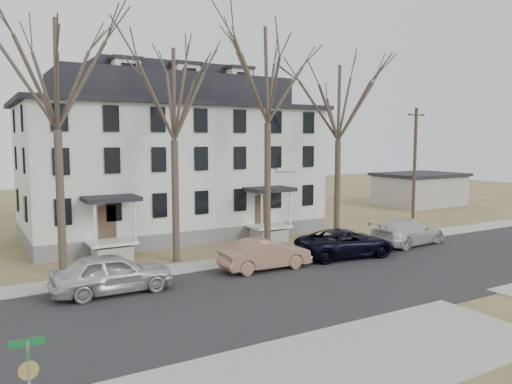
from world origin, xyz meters
TOP-DOWN VIEW (x-y plane):
  - ground at (0.00, 0.00)m, footprint 120.00×120.00m
  - main_road at (0.00, 2.00)m, footprint 120.00×10.00m
  - far_sidewalk at (0.00, 8.00)m, footprint 120.00×2.00m
  - yellow_curb at (5.00, 7.10)m, footprint 14.00×0.25m
  - boarding_house at (-2.00, 17.95)m, footprint 20.80×12.36m
  - distant_building at (26.00, 20.00)m, footprint 8.50×6.50m
  - tree_far_left at (-11.00, 9.80)m, footprint 8.40×8.40m
  - tree_mid_left at (-5.00, 9.80)m, footprint 7.80×7.80m
  - tree_center at (1.00, 9.80)m, footprint 9.00×9.00m
  - tree_mid_right at (6.50, 9.80)m, footprint 7.80×7.80m
  - utility_pole_far at (18.50, 14.00)m, footprint 2.00×0.28m
  - car_silver at (-9.61, 5.64)m, footprint 5.29×2.23m
  - car_tan at (-1.66, 5.70)m, footprint 4.91×1.83m
  - car_navy at (3.84, 5.75)m, footprint 6.09×3.43m
  - car_white at (9.48, 6.28)m, footprint 5.98×3.09m
  - bicycle_left at (-7.99, 12.66)m, footprint 1.90×1.40m
  - street_sign at (-14.05, -4.75)m, footprint 0.72×0.72m

SIDE VIEW (x-z plane):
  - ground at x=0.00m, z-range 0.00..0.00m
  - main_road at x=0.00m, z-range -0.02..0.02m
  - far_sidewalk at x=0.00m, z-range -0.04..0.04m
  - yellow_curb at x=5.00m, z-range -0.03..0.03m
  - bicycle_left at x=-7.99m, z-range 0.00..0.95m
  - car_tan at x=-1.66m, z-range 0.00..1.60m
  - car_navy at x=3.84m, z-range 0.00..1.61m
  - car_white at x=9.48m, z-range 0.00..1.66m
  - car_silver at x=-9.61m, z-range 0.00..1.79m
  - distant_building at x=26.00m, z-range 0.00..3.35m
  - street_sign at x=-14.05m, z-range 0.42..2.96m
  - utility_pole_far at x=18.50m, z-range 0.15..9.65m
  - boarding_house at x=-2.00m, z-range -0.65..11.40m
  - tree_mid_left at x=-5.00m, z-range 3.23..15.97m
  - tree_mid_right at x=6.50m, z-range 3.23..15.97m
  - tree_far_left at x=-11.00m, z-range 3.48..17.20m
  - tree_center at x=1.00m, z-range 3.73..18.43m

